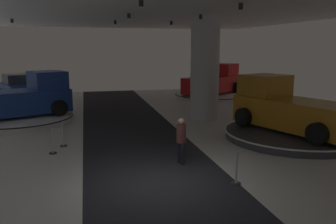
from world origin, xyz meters
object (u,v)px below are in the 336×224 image
object	(u,v)px
visitor_walking_near	(181,138)
display_car_deep_left	(18,88)
display_platform_far_left	(18,119)
pickup_truck_mid_right	(289,108)
display_platform_deep_right	(212,95)
column_right	(205,68)
display_platform_mid_right	(294,134)
display_platform_deep_left	(19,101)
pickup_truck_deep_right	(214,82)
pickup_truck_far_left	(22,98)

from	to	relation	value
visitor_walking_near	display_car_deep_left	bearing A→B (deg)	116.89
display_platform_far_left	pickup_truck_mid_right	world-z (taller)	pickup_truck_mid_right
display_platform_far_left	display_platform_deep_right	distance (m)	14.62
column_right	display_platform_deep_right	size ratio (longest dim) A/B	0.96
column_right	pickup_truck_mid_right	bearing A→B (deg)	-64.68
display_platform_far_left	display_platform_mid_right	world-z (taller)	display_platform_mid_right
display_platform_mid_right	display_car_deep_left	bearing A→B (deg)	135.67
column_right	visitor_walking_near	xyz separation A→B (m)	(-3.27, -7.09, -1.84)
display_platform_far_left	display_platform_deep_right	size ratio (longest dim) A/B	0.99
display_platform_far_left	display_platform_deep_left	distance (m)	6.57
display_platform_deep_left	pickup_truck_deep_right	bearing A→B (deg)	0.14
display_platform_mid_right	display_platform_deep_left	world-z (taller)	display_platform_mid_right
display_platform_deep_right	display_platform_far_left	bearing A→B (deg)	-154.31
pickup_truck_mid_right	visitor_walking_near	xyz separation A→B (m)	(-5.50, -2.38, -0.36)
display_platform_deep_left	display_car_deep_left	bearing A→B (deg)	113.00
pickup_truck_deep_right	pickup_truck_far_left	bearing A→B (deg)	-154.03
pickup_truck_mid_right	display_platform_deep_left	bearing A→B (deg)	136.14
display_platform_far_left	pickup_truck_deep_right	bearing A→B (deg)	25.93
pickup_truck_mid_right	visitor_walking_near	bearing A→B (deg)	-156.59
display_platform_mid_right	display_platform_deep_right	xyz separation A→B (m)	(0.97, 12.72, -0.04)
display_platform_mid_right	display_platform_deep_left	bearing A→B (deg)	135.71
pickup_truck_mid_right	visitor_walking_near	size ratio (longest dim) A/B	3.58
display_platform_mid_right	visitor_walking_near	distance (m)	6.03
pickup_truck_mid_right	display_platform_deep_right	size ratio (longest dim) A/B	1.00
display_platform_deep_left	display_car_deep_left	distance (m)	0.91
column_right	pickup_truck_deep_right	size ratio (longest dim) A/B	1.00
display_platform_mid_right	display_car_deep_left	distance (m)	18.50
display_platform_far_left	display_platform_mid_right	size ratio (longest dim) A/B	0.96
pickup_truck_deep_right	display_car_deep_left	size ratio (longest dim) A/B	1.20
pickup_truck_far_left	pickup_truck_mid_right	world-z (taller)	pickup_truck_mid_right
pickup_truck_deep_right	display_car_deep_left	world-z (taller)	pickup_truck_deep_right
display_platform_deep_left	visitor_walking_near	size ratio (longest dim) A/B	3.24
column_right	display_platform_mid_right	size ratio (longest dim) A/B	0.93
pickup_truck_far_left	display_car_deep_left	size ratio (longest dim) A/B	1.25
display_platform_far_left	pickup_truck_far_left	bearing A→B (deg)	24.11
pickup_truck_mid_right	pickup_truck_deep_right	bearing A→B (deg)	83.97
display_platform_mid_right	pickup_truck_deep_right	size ratio (longest dim) A/B	1.07
display_platform_deep_right	pickup_truck_mid_right	bearing A→B (deg)	-94.96
display_platform_deep_right	display_car_deep_left	world-z (taller)	display_car_deep_left
display_platform_far_left	display_car_deep_left	distance (m)	6.67
display_platform_far_left	display_platform_deep_left	size ratio (longest dim) A/B	1.10
display_platform_deep_right	visitor_walking_near	world-z (taller)	visitor_walking_near
column_right	pickup_truck_deep_right	world-z (taller)	column_right
display_platform_deep_right	display_platform_deep_left	distance (m)	14.17
pickup_truck_far_left	display_platform_deep_right	xyz separation A→B (m)	(12.88, 6.21, -1.08)
display_platform_deep_right	display_platform_deep_left	bearing A→B (deg)	179.36
display_car_deep_left	display_platform_deep_left	bearing A→B (deg)	-67.00
pickup_truck_deep_right	visitor_walking_near	xyz separation A→B (m)	(-6.83, -15.00, -0.29)
display_platform_deep_left	display_platform_mid_right	bearing A→B (deg)	-44.29
display_platform_mid_right	display_car_deep_left	world-z (taller)	display_car_deep_left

